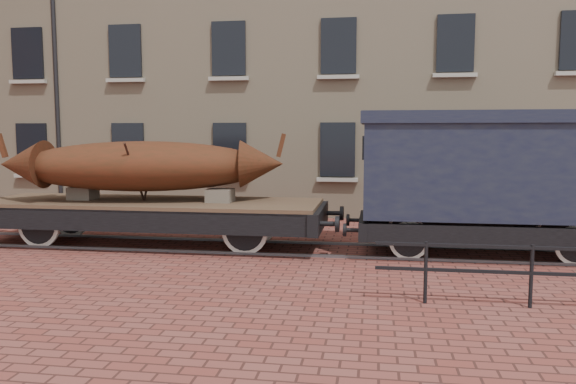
# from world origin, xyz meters

# --- Properties ---
(ground) EXTENTS (90.00, 90.00, 0.00)m
(ground) POSITION_xyz_m (0.00, 0.00, 0.00)
(ground) COLOR brown
(warehouse_cream) EXTENTS (40.00, 10.19, 14.00)m
(warehouse_cream) POSITION_xyz_m (3.00, 9.99, 7.00)
(warehouse_cream) COLOR #C1AC89
(warehouse_cream) RESTS_ON ground
(rail_track) EXTENTS (30.00, 1.52, 0.06)m
(rail_track) POSITION_xyz_m (0.00, 0.00, 0.03)
(rail_track) COLOR #59595E
(rail_track) RESTS_ON ground
(flatcar_wagon) EXTENTS (9.24, 2.51, 1.40)m
(flatcar_wagon) POSITION_xyz_m (-3.19, 0.00, 0.87)
(flatcar_wagon) COLOR #4E3927
(flatcar_wagon) RESTS_ON ground
(iron_boat) EXTENTS (6.86, 2.95, 1.64)m
(iron_boat) POSITION_xyz_m (-3.35, -0.00, 1.93)
(iron_boat) COLOR #4C1F10
(iron_boat) RESTS_ON flatcar_wagon
(goods_van) EXTENTS (6.17, 2.25, 3.19)m
(goods_van) POSITION_xyz_m (4.60, 0.00, 2.00)
(goods_van) COLOR black
(goods_van) RESTS_ON ground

